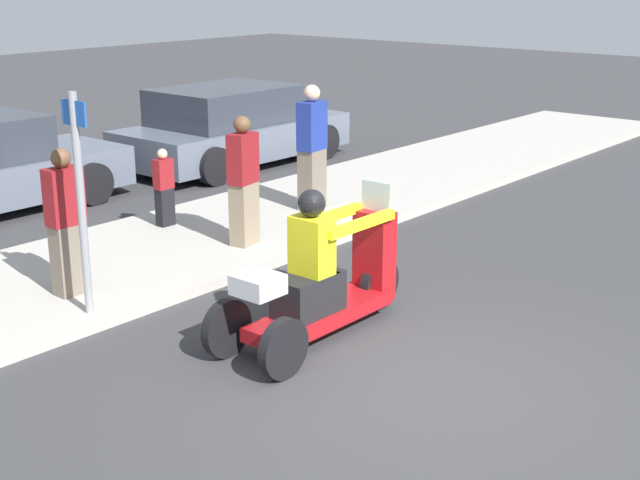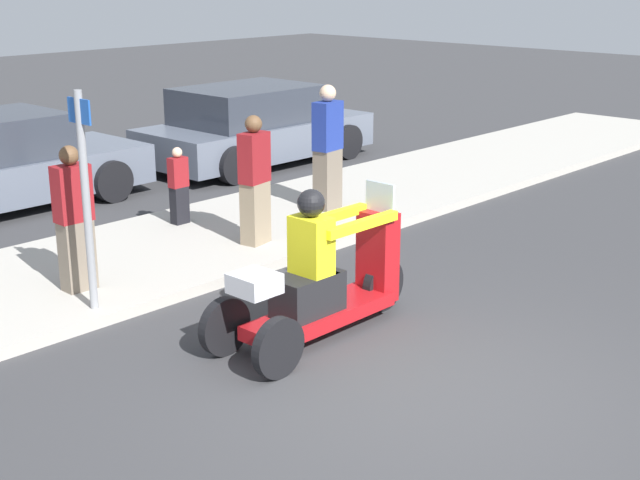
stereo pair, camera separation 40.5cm
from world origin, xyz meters
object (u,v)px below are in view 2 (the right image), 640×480
(spectator_by_tree, at_px, (74,221))
(spectator_near_curb, at_px, (255,183))
(motorcycle_trike, at_px, (321,285))
(parked_car_lot_left, at_px, (254,127))
(spectator_with_child, at_px, (328,150))
(street_sign, at_px, (86,193))
(spectator_end_of_line, at_px, (179,187))

(spectator_by_tree, relative_size, spectator_near_curb, 0.97)
(motorcycle_trike, height_order, spectator_near_curb, spectator_near_curb)
(motorcycle_trike, xyz_separation_m, parked_car_lot_left, (4.95, 6.29, 0.14))
(spectator_with_child, bearing_deg, street_sign, -168.55)
(spectator_near_curb, distance_m, parked_car_lot_left, 5.28)
(spectator_end_of_line, relative_size, spectator_near_curb, 0.65)
(motorcycle_trike, bearing_deg, parked_car_lot_left, 51.77)
(spectator_near_curb, bearing_deg, street_sign, -170.60)
(spectator_end_of_line, xyz_separation_m, spectator_near_curb, (0.09, -1.40, 0.27))
(spectator_with_child, height_order, street_sign, street_sign)
(spectator_near_curb, distance_m, street_sign, 2.71)
(spectator_with_child, bearing_deg, spectator_near_curb, -165.65)
(spectator_by_tree, bearing_deg, street_sign, -109.25)
(street_sign, bearing_deg, spectator_with_child, 11.45)
(spectator_near_curb, xyz_separation_m, street_sign, (-2.64, -0.44, 0.42))
(spectator_with_child, relative_size, parked_car_lot_left, 0.41)
(spectator_with_child, height_order, parked_car_lot_left, spectator_with_child)
(spectator_near_curb, bearing_deg, motorcycle_trike, -119.82)
(motorcycle_trike, distance_m, spectator_with_child, 4.33)
(spectator_by_tree, xyz_separation_m, spectator_near_curb, (2.43, -0.16, 0.02))
(street_sign, bearing_deg, spectator_end_of_line, 35.78)
(spectator_end_of_line, bearing_deg, spectator_with_child, -26.00)
(spectator_with_child, distance_m, spectator_by_tree, 4.27)
(motorcycle_trike, height_order, spectator_end_of_line, motorcycle_trike)
(spectator_by_tree, bearing_deg, parked_car_lot_left, 31.83)
(spectator_by_tree, relative_size, street_sign, 0.71)
(parked_car_lot_left, distance_m, street_sign, 7.60)
(spectator_end_of_line, xyz_separation_m, street_sign, (-2.55, -1.84, 0.70))
(motorcycle_trike, xyz_separation_m, street_sign, (-1.26, 1.97, 0.79))
(spectator_by_tree, bearing_deg, spectator_near_curb, -3.68)
(motorcycle_trike, height_order, spectator_by_tree, spectator_by_tree)
(parked_car_lot_left, bearing_deg, spectator_by_tree, -148.17)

